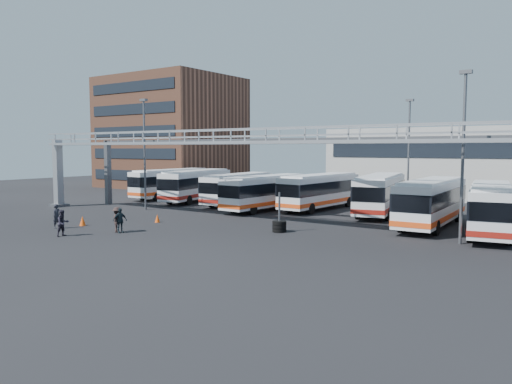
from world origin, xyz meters
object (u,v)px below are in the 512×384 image
Objects in this scene: bus_0 at (171,182)px; pedestrian_b at (63,223)px; bus_2 at (238,188)px; cone_left at (83,221)px; pedestrian_c at (117,220)px; light_pole_mid at (463,148)px; bus_1 at (197,184)px; pedestrian_d at (120,221)px; pedestrian_a at (57,216)px; tire_stack at (279,225)px; bus_3 at (266,191)px; bus_6 at (432,201)px; cone_right at (157,218)px; light_pole_back at (409,148)px; bus_5 at (380,193)px; light_pole_left at (145,148)px; bus_7 at (491,207)px; bus_4 at (320,190)px.

bus_0 is 6.36× the size of pedestrian_b.
bus_2 reaches higher than cone_left.
light_pole_mid is at bearing -105.68° from pedestrian_c.
bus_0 reaches higher than bus_2.
bus_1 is 15.82× the size of cone_left.
bus_0 is at bearing 51.80° from pedestrian_d.
pedestrian_a is at bearing 66.06° from pedestrian_c.
pedestrian_d is at bearing -76.41° from pedestrian_a.
cone_left is at bearing 44.31° from pedestrian_c.
bus_3 is at bearing 127.76° from tire_stack.
pedestrian_a is at bearing 120.10° from pedestrian_d.
pedestrian_a is (8.88, -20.62, -0.96)m from bus_0.
pedestrian_c is 0.32m from pedestrian_d.
light_pole_mid is 22.26m from pedestrian_d.
bus_3 is (15.31, -3.37, -0.06)m from bus_0.
bus_3 reaches higher than tire_stack.
bus_6 is 20.53m from cone_right.
light_pole_back is 27.11m from pedestrian_d.
bus_5 reaches higher than bus_1.
light_pole_left and light_pole_back have the same top height.
bus_5 is 11.20m from bus_7.
light_pole_mid reaches higher than cone_right.
bus_1 is 4.16× the size of tire_stack.
bus_1 is 5.59m from bus_2.
light_pole_left is 11.34m from cone_left.
bus_2 is at bearing 86.28° from cone_left.
bus_5 is 18.48× the size of cone_right.
light_pole_back is at bearing 54.68° from cone_left.
bus_7 reaches higher than bus_2.
bus_1 is at bearing -13.40° from pedestrian_c.
pedestrian_a is at bearing -145.88° from bus_6.
pedestrian_d is 5.07m from cone_right.
pedestrian_c is (1.71, 3.00, 0.00)m from pedestrian_b.
bus_2 is at bearing -170.68° from bus_4.
bus_4 is (14.33, 1.03, -0.03)m from bus_1.
pedestrian_c is (-20.12, -8.87, -4.86)m from light_pole_mid.
bus_1 is at bearing 120.18° from cone_right.
bus_5 is 26.00m from pedestrian_a.
pedestrian_a is (-6.43, -17.26, -0.90)m from bus_3.
bus_5 is 1.02× the size of bus_6.
bus_7 is at bearing -50.33° from pedestrian_b.
pedestrian_b is at bearing -151.45° from light_pole_mid.
bus_6 is at bearing -18.70° from bus_1.
bus_5 is at bearing -26.75° from pedestrian_b.
light_pole_left reaches higher than bus_7.
cone_left is (-2.74, 3.49, -0.50)m from pedestrian_b.
pedestrian_c is (-1.59, -15.91, -0.91)m from bus_3.
bus_5 reaches higher than cone_left.
light_pole_left reaches higher than bus_5.
light_pole_mid is at bearing -17.52° from bus_0.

